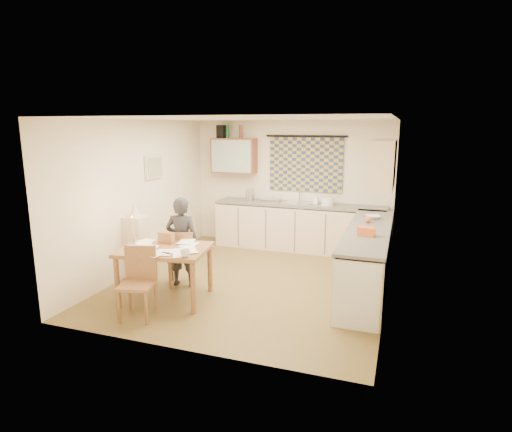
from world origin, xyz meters
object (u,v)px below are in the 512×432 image
at_px(counter_back, 299,227).
at_px(stove, 359,288).
at_px(counter_right, 367,259).
at_px(shelf_stand, 137,247).
at_px(person, 182,242).
at_px(dining_table, 166,273).
at_px(chair_far, 182,268).

height_order(counter_back, stove, counter_back).
bearing_deg(counter_right, counter_back, 131.57).
height_order(counter_right, stove, counter_right).
xyz_separation_m(counter_back, stove, (1.45, -2.84, -0.02)).
bearing_deg(shelf_stand, person, -6.88).
bearing_deg(counter_right, dining_table, -152.08).
height_order(chair_far, shelf_stand, shelf_stand).
relative_size(person, shelf_stand, 1.38).
relative_size(counter_back, chair_far, 3.82).
bearing_deg(chair_far, counter_right, 172.87).
distance_m(counter_right, stove, 1.21).
bearing_deg(stove, chair_far, 171.76).
height_order(counter_back, shelf_stand, shelf_stand).
height_order(counter_back, chair_far, counter_back).
distance_m(stove, person, 2.70).
bearing_deg(person, counter_right, -172.27).
relative_size(chair_far, person, 0.63).
relative_size(dining_table, person, 0.95).
bearing_deg(counter_right, shelf_stand, -168.44).
bearing_deg(counter_back, dining_table, -111.14).
bearing_deg(chair_far, person, 132.04).
bearing_deg(chair_far, counter_back, -140.77).
bearing_deg(shelf_stand, counter_back, 48.50).
distance_m(stove, chair_far, 2.72).
distance_m(counter_back, chair_far, 2.75).
relative_size(stove, shelf_stand, 0.88).
relative_size(counter_back, stove, 3.78).
xyz_separation_m(chair_far, shelf_stand, (-0.85, 0.09, 0.23)).
distance_m(dining_table, shelf_stand, 1.14).
bearing_deg(counter_back, counter_right, -48.43).
xyz_separation_m(counter_back, dining_table, (-1.17, -3.03, -0.07)).
height_order(person, shelf_stand, person).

